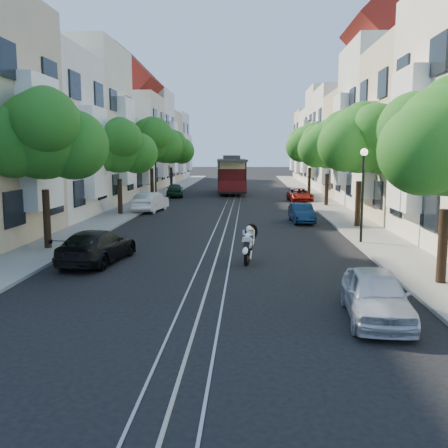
# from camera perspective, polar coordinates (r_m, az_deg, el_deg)

# --- Properties ---
(ground) EXTENTS (200.00, 200.00, 0.00)m
(ground) POSITION_cam_1_polar(r_m,az_deg,el_deg) (46.52, 1.27, 3.10)
(ground) COLOR black
(ground) RESTS_ON ground
(sidewalk_east) EXTENTS (2.50, 80.00, 0.12)m
(sidewalk_east) POSITION_cam_1_polar(r_m,az_deg,el_deg) (46.89, 10.17, 3.09)
(sidewalk_east) COLOR gray
(sidewalk_east) RESTS_ON ground
(sidewalk_west) EXTENTS (2.50, 80.00, 0.12)m
(sidewalk_west) POSITION_cam_1_polar(r_m,az_deg,el_deg) (47.27, -7.56, 3.19)
(sidewalk_west) COLOR gray
(sidewalk_west) RESTS_ON ground
(rail_left) EXTENTS (0.06, 80.00, 0.02)m
(rail_left) POSITION_cam_1_polar(r_m,az_deg,el_deg) (46.54, 0.59, 3.12)
(rail_left) COLOR gray
(rail_left) RESTS_ON ground
(rail_slot) EXTENTS (0.06, 80.00, 0.02)m
(rail_slot) POSITION_cam_1_polar(r_m,az_deg,el_deg) (46.52, 1.27, 3.11)
(rail_slot) COLOR gray
(rail_slot) RESTS_ON ground
(rail_right) EXTENTS (0.06, 80.00, 0.02)m
(rail_right) POSITION_cam_1_polar(r_m,az_deg,el_deg) (46.51, 1.95, 3.11)
(rail_right) COLOR gray
(rail_right) RESTS_ON ground
(lane_line) EXTENTS (0.08, 80.00, 0.01)m
(lane_line) POSITION_cam_1_polar(r_m,az_deg,el_deg) (46.52, 1.27, 3.10)
(lane_line) COLOR tan
(lane_line) RESTS_ON ground
(townhouses_east) EXTENTS (7.75, 72.00, 12.00)m
(townhouses_east) POSITION_cam_1_polar(r_m,az_deg,el_deg) (47.46, 15.96, 9.16)
(townhouses_east) COLOR beige
(townhouses_east) RESTS_ON ground
(townhouses_west) EXTENTS (7.75, 72.00, 11.76)m
(townhouses_west) POSITION_cam_1_polar(r_m,az_deg,el_deg) (48.07, -13.19, 9.12)
(townhouses_west) COLOR silver
(townhouses_west) RESTS_ON ground
(tree_e_b) EXTENTS (4.93, 4.08, 6.68)m
(tree_e_b) POSITION_cam_1_polar(r_m,az_deg,el_deg) (27.96, 15.44, 9.17)
(tree_e_b) COLOR black
(tree_e_b) RESTS_ON ground
(tree_e_c) EXTENTS (4.84, 3.99, 6.52)m
(tree_e_c) POSITION_cam_1_polar(r_m,az_deg,el_deg) (38.77, 11.88, 8.73)
(tree_e_c) COLOR black
(tree_e_c) RESTS_ON ground
(tree_e_d) EXTENTS (5.01, 4.16, 6.85)m
(tree_e_d) POSITION_cam_1_polar(r_m,az_deg,el_deg) (49.67, 9.89, 8.93)
(tree_e_d) COLOR black
(tree_e_d) RESTS_ON ground
(tree_w_a) EXTENTS (4.93, 4.08, 6.68)m
(tree_w_a) POSITION_cam_1_polar(r_m,az_deg,el_deg) (21.97, -19.89, 9.34)
(tree_w_a) COLOR black
(tree_w_a) RESTS_ON ground
(tree_w_b) EXTENTS (4.72, 3.87, 6.27)m
(tree_w_b) POSITION_cam_1_polar(r_m,az_deg,el_deg) (33.37, -11.87, 8.50)
(tree_w_b) COLOR black
(tree_w_b) RESTS_ON ground
(tree_w_c) EXTENTS (5.13, 4.28, 7.09)m
(tree_w_c) POSITION_cam_1_polar(r_m,az_deg,el_deg) (44.11, -8.26, 9.34)
(tree_w_c) COLOR black
(tree_w_c) RESTS_ON ground
(tree_w_d) EXTENTS (4.84, 3.99, 6.52)m
(tree_w_d) POSITION_cam_1_polar(r_m,az_deg,el_deg) (54.94, -6.04, 8.64)
(tree_w_d) COLOR black
(tree_w_d) RESTS_ON ground
(lamp_east) EXTENTS (0.32, 0.32, 4.16)m
(lamp_east) POSITION_cam_1_polar(r_m,az_deg,el_deg) (22.92, 15.61, 4.73)
(lamp_east) COLOR black
(lamp_east) RESTS_ON ground
(lamp_west) EXTENTS (0.32, 0.32, 4.16)m
(lamp_west) POSITION_cam_1_polar(r_m,az_deg,el_deg) (41.04, -7.83, 6.33)
(lamp_west) COLOR black
(lamp_west) RESTS_ON ground
(sportbike_rider) EXTENTS (0.65, 1.76, 1.46)m
(sportbike_rider) POSITION_cam_1_polar(r_m,az_deg,el_deg) (18.68, 2.83, -2.04)
(sportbike_rider) COLOR black
(sportbike_rider) RESTS_ON ground
(cable_car) EXTENTS (3.40, 9.25, 3.49)m
(cable_car) POSITION_cam_1_polar(r_m,az_deg,el_deg) (50.47, 0.83, 5.85)
(cable_car) COLOR black
(cable_car) RESTS_ON ground
(parked_car_e_near) EXTENTS (1.75, 3.76, 1.25)m
(parked_car_e_near) POSITION_cam_1_polar(r_m,az_deg,el_deg) (12.95, 16.98, -7.76)
(parked_car_e_near) COLOR #B6B9C3
(parked_car_e_near) RESTS_ON ground
(parked_car_e_mid) EXTENTS (1.38, 3.46, 1.12)m
(parked_car_e_mid) POSITION_cam_1_polar(r_m,az_deg,el_deg) (29.83, 8.87, 1.25)
(parked_car_e_mid) COLOR #0D2141
(parked_car_e_mid) RESTS_ON ground
(parked_car_e_far) EXTENTS (2.07, 4.06, 1.10)m
(parked_car_e_far) POSITION_cam_1_polar(r_m,az_deg,el_deg) (42.58, 8.69, 3.28)
(parked_car_e_far) COLOR maroon
(parked_car_e_far) RESTS_ON ground
(parked_car_w_near) EXTENTS (2.34, 4.52, 1.25)m
(parked_car_w_near) POSITION_cam_1_polar(r_m,az_deg,el_deg) (19.25, -14.29, -2.48)
(parked_car_w_near) COLOR black
(parked_car_w_near) RESTS_ON ground
(parked_car_w_mid) EXTENTS (1.99, 4.28, 1.36)m
(parked_car_w_mid) POSITION_cam_1_polar(r_m,az_deg,el_deg) (35.30, -8.39, 2.51)
(parked_car_w_mid) COLOR white
(parked_car_w_mid) RESTS_ON ground
(parked_car_w_far) EXTENTS (1.99, 3.97, 1.30)m
(parked_car_w_far) POSITION_cam_1_polar(r_m,az_deg,el_deg) (46.70, -5.64, 3.88)
(parked_car_w_far) COLOR black
(parked_car_w_far) RESTS_ON ground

